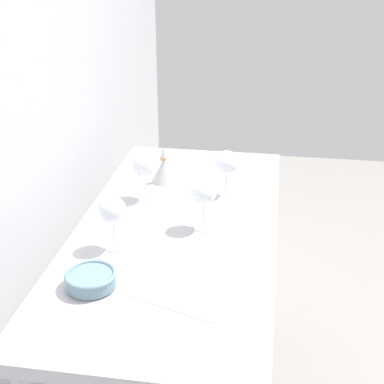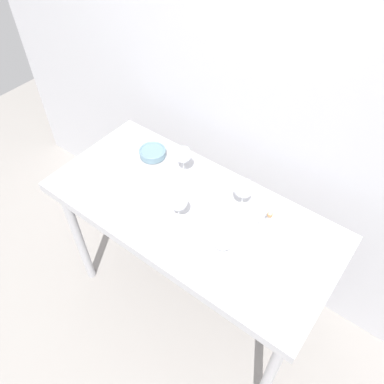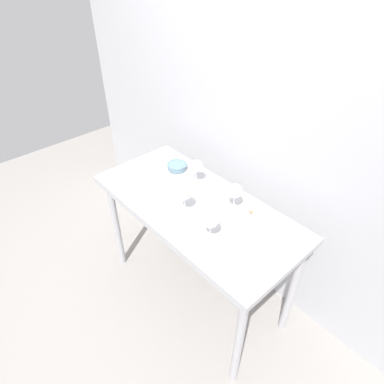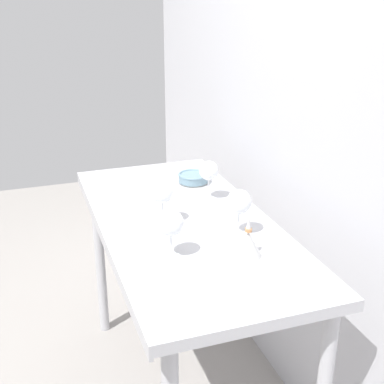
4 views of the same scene
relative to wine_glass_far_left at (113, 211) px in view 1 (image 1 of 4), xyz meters
name	(u,v)px [view 1 (image 1 of 4)]	position (x,y,z in m)	size (l,w,h in m)	color
back_wall	(20,101)	(0.17, 0.33, 0.27)	(3.80, 0.04, 2.60)	#B7B7BC
steel_counter	(178,253)	(0.17, -0.16, -0.23)	(1.40, 0.65, 0.90)	#B1B1B6
wine_glass_far_left	(113,211)	(0.00, 0.00, 0.00)	(0.08, 0.08, 0.17)	white
wine_glass_near_right	(226,164)	(0.43, -0.30, 0.00)	(0.09, 0.09, 0.17)	white
wine_glass_far_right	(145,166)	(0.35, -0.02, 0.00)	(0.09, 0.09, 0.18)	white
wine_glass_near_center	(203,194)	(0.17, -0.25, 0.00)	(0.08, 0.08, 0.17)	white
tasting_sheet_upper	(183,294)	(-0.21, -0.25, -0.12)	(0.15, 0.25, 0.00)	white
tasting_bowl	(91,279)	(-0.21, 0.01, -0.10)	(0.14, 0.14, 0.05)	beige
decanter_funnel	(164,170)	(0.51, -0.05, -0.08)	(0.10, 0.10, 0.15)	#B3B3B3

